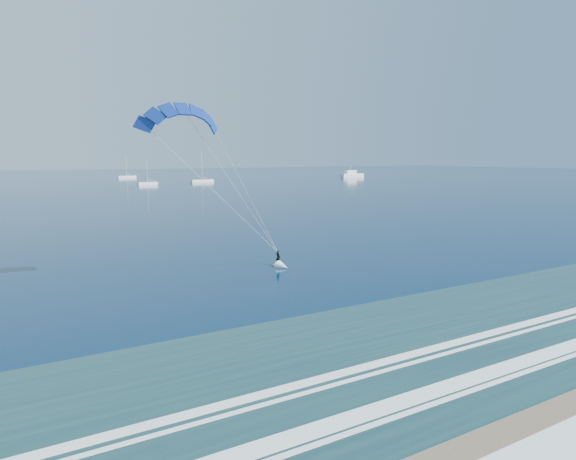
% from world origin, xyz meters
% --- Properties ---
extents(ground, '(900.00, 900.00, 0.00)m').
position_xyz_m(ground, '(0.00, 0.00, 0.00)').
color(ground, '#07223F').
rests_on(ground, ground).
extents(kitesurfer_rig, '(17.57, 7.94, 16.69)m').
position_xyz_m(kitesurfer_rig, '(2.08, 31.81, 8.43)').
color(kitesurfer_rig, gold).
rests_on(kitesurfer_rig, ground).
extents(motor_yacht, '(13.62, 3.63, 5.81)m').
position_xyz_m(motor_yacht, '(154.64, 209.63, 1.48)').
color(motor_yacht, white).
rests_on(motor_yacht, ground).
extents(sailboat_2, '(7.49, 2.40, 10.56)m').
position_xyz_m(sailboat_2, '(38.73, 191.13, 0.68)').
color(sailboat_2, white).
rests_on(sailboat_2, ground).
extents(sailboat_3, '(8.93, 2.40, 12.11)m').
position_xyz_m(sailboat_3, '(47.80, 261.12, 0.68)').
color(sailboat_3, white).
rests_on(sailboat_3, ground).
extents(sailboat_4, '(9.81, 2.40, 13.23)m').
position_xyz_m(sailboat_4, '(65.27, 200.34, 0.69)').
color(sailboat_4, white).
rests_on(sailboat_4, ground).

